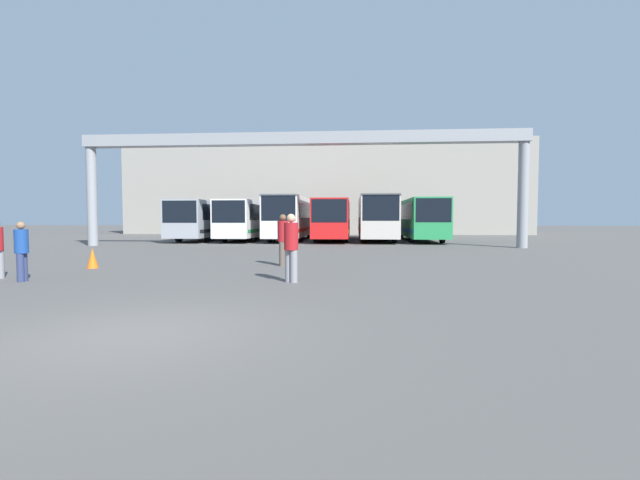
{
  "coord_description": "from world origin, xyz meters",
  "views": [
    {
      "loc": [
        3.2,
        -5.96,
        1.7
      ],
      "look_at": [
        1.08,
        21.8,
        0.3
      ],
      "focal_mm": 24.0,
      "sensor_mm": 36.0,
      "label": 1
    }
  ],
  "objects_px": {
    "bus_slot_1": "(249,218)",
    "bus_slot_4": "(376,216)",
    "pedestrian_near_right": "(22,250)",
    "pedestrian_near_center": "(291,246)",
    "bus_slot_2": "(291,216)",
    "pedestrian_far_center": "(283,239)",
    "bus_slot_3": "(333,218)",
    "traffic_cone": "(92,258)",
    "bus_slot_0": "(208,218)",
    "bus_slot_5": "(420,217)"
  },
  "relations": [
    {
      "from": "bus_slot_0",
      "to": "bus_slot_4",
      "type": "relative_size",
      "value": 1.01
    },
    {
      "from": "bus_slot_0",
      "to": "pedestrian_near_right",
      "type": "xyz_separation_m",
      "value": [
        2.65,
        -22.66,
        -0.87
      ]
    },
    {
      "from": "bus_slot_1",
      "to": "pedestrian_near_right",
      "type": "xyz_separation_m",
      "value": [
        -0.68,
        -22.62,
        -0.88
      ]
    },
    {
      "from": "pedestrian_far_center",
      "to": "bus_slot_2",
      "type": "bearing_deg",
      "value": -155.77
    },
    {
      "from": "bus_slot_3",
      "to": "pedestrian_near_center",
      "type": "relative_size",
      "value": 6.49
    },
    {
      "from": "bus_slot_4",
      "to": "bus_slot_3",
      "type": "bearing_deg",
      "value": 175.85
    },
    {
      "from": "pedestrian_near_right",
      "to": "bus_slot_0",
      "type": "bearing_deg",
      "value": -1.13
    },
    {
      "from": "bus_slot_0",
      "to": "pedestrian_near_center",
      "type": "bearing_deg",
      "value": -65.96
    },
    {
      "from": "bus_slot_1",
      "to": "bus_slot_3",
      "type": "distance_m",
      "value": 6.68
    },
    {
      "from": "bus_slot_1",
      "to": "pedestrian_far_center",
      "type": "relative_size",
      "value": 6.16
    },
    {
      "from": "pedestrian_near_center",
      "to": "bus_slot_4",
      "type": "bearing_deg",
      "value": -67.3
    },
    {
      "from": "bus_slot_4",
      "to": "traffic_cone",
      "type": "bearing_deg",
      "value": -118.82
    },
    {
      "from": "bus_slot_0",
      "to": "traffic_cone",
      "type": "relative_size",
      "value": 16.66
    },
    {
      "from": "bus_slot_3",
      "to": "bus_slot_5",
      "type": "xyz_separation_m",
      "value": [
        6.68,
        -0.43,
        0.02
      ]
    },
    {
      "from": "bus_slot_1",
      "to": "traffic_cone",
      "type": "relative_size",
      "value": 16.56
    },
    {
      "from": "bus_slot_2",
      "to": "bus_slot_1",
      "type": "bearing_deg",
      "value": -175.37
    },
    {
      "from": "bus_slot_0",
      "to": "traffic_cone",
      "type": "distance_m",
      "value": 19.75
    },
    {
      "from": "bus_slot_2",
      "to": "bus_slot_5",
      "type": "relative_size",
      "value": 1.09
    },
    {
      "from": "pedestrian_near_center",
      "to": "pedestrian_far_center",
      "type": "distance_m",
      "value": 4.02
    },
    {
      "from": "bus_slot_2",
      "to": "bus_slot_4",
      "type": "height_order",
      "value": "bus_slot_4"
    },
    {
      "from": "pedestrian_near_right",
      "to": "pedestrian_far_center",
      "type": "bearing_deg",
      "value": -63.49
    },
    {
      "from": "bus_slot_2",
      "to": "bus_slot_3",
      "type": "distance_m",
      "value": 3.34
    },
    {
      "from": "bus_slot_2",
      "to": "pedestrian_far_center",
      "type": "xyz_separation_m",
      "value": [
        2.37,
        -18.53,
        -0.92
      ]
    },
    {
      "from": "bus_slot_4",
      "to": "bus_slot_2",
      "type": "bearing_deg",
      "value": 177.5
    },
    {
      "from": "bus_slot_1",
      "to": "bus_slot_3",
      "type": "height_order",
      "value": "bus_slot_3"
    },
    {
      "from": "pedestrian_near_center",
      "to": "pedestrian_far_center",
      "type": "height_order",
      "value": "pedestrian_far_center"
    },
    {
      "from": "bus_slot_0",
      "to": "bus_slot_3",
      "type": "xyz_separation_m",
      "value": [
        10.01,
        0.19,
        0.04
      ]
    },
    {
      "from": "traffic_cone",
      "to": "bus_slot_0",
      "type": "bearing_deg",
      "value": 97.71
    },
    {
      "from": "bus_slot_1",
      "to": "bus_slot_3",
      "type": "relative_size",
      "value": 0.96
    },
    {
      "from": "bus_slot_0",
      "to": "pedestrian_far_center",
      "type": "height_order",
      "value": "bus_slot_0"
    },
    {
      "from": "bus_slot_0",
      "to": "bus_slot_1",
      "type": "relative_size",
      "value": 1.01
    },
    {
      "from": "bus_slot_1",
      "to": "bus_slot_3",
      "type": "bearing_deg",
      "value": 1.89
    },
    {
      "from": "bus_slot_3",
      "to": "traffic_cone",
      "type": "relative_size",
      "value": 17.21
    },
    {
      "from": "bus_slot_1",
      "to": "pedestrian_near_right",
      "type": "bearing_deg",
      "value": -91.73
    },
    {
      "from": "pedestrian_near_right",
      "to": "traffic_cone",
      "type": "relative_size",
      "value": 2.35
    },
    {
      "from": "pedestrian_near_right",
      "to": "pedestrian_near_center",
      "type": "relative_size",
      "value": 0.89
    },
    {
      "from": "bus_slot_1",
      "to": "bus_slot_4",
      "type": "bearing_deg",
      "value": -0.12
    },
    {
      "from": "bus_slot_3",
      "to": "pedestrian_far_center",
      "type": "height_order",
      "value": "bus_slot_3"
    },
    {
      "from": "bus_slot_0",
      "to": "bus_slot_1",
      "type": "bearing_deg",
      "value": -0.55
    },
    {
      "from": "pedestrian_far_center",
      "to": "traffic_cone",
      "type": "distance_m",
      "value": 6.55
    },
    {
      "from": "pedestrian_near_right",
      "to": "traffic_cone",
      "type": "xyz_separation_m",
      "value": [
        -0.01,
        3.14,
        -0.51
      ]
    },
    {
      "from": "bus_slot_0",
      "to": "bus_slot_2",
      "type": "xyz_separation_m",
      "value": [
        6.68,
        0.24,
        0.17
      ]
    },
    {
      "from": "bus_slot_2",
      "to": "bus_slot_4",
      "type": "xyz_separation_m",
      "value": [
        6.68,
        -0.29,
        0.0
      ]
    },
    {
      "from": "bus_slot_4",
      "to": "pedestrian_far_center",
      "type": "distance_m",
      "value": 18.77
    },
    {
      "from": "pedestrian_near_right",
      "to": "bus_slot_1",
      "type": "bearing_deg",
      "value": -9.54
    },
    {
      "from": "pedestrian_far_center",
      "to": "pedestrian_near_right",
      "type": "bearing_deg",
      "value": -38.73
    },
    {
      "from": "bus_slot_1",
      "to": "pedestrian_near_center",
      "type": "xyz_separation_m",
      "value": [
        6.57,
        -22.19,
        -0.76
      ]
    },
    {
      "from": "pedestrian_near_right",
      "to": "pedestrian_far_center",
      "type": "distance_m",
      "value": 7.74
    },
    {
      "from": "bus_slot_4",
      "to": "pedestrian_near_center",
      "type": "relative_size",
      "value": 6.22
    },
    {
      "from": "bus_slot_5",
      "to": "bus_slot_4",
      "type": "bearing_deg",
      "value": 176.8
    }
  ]
}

